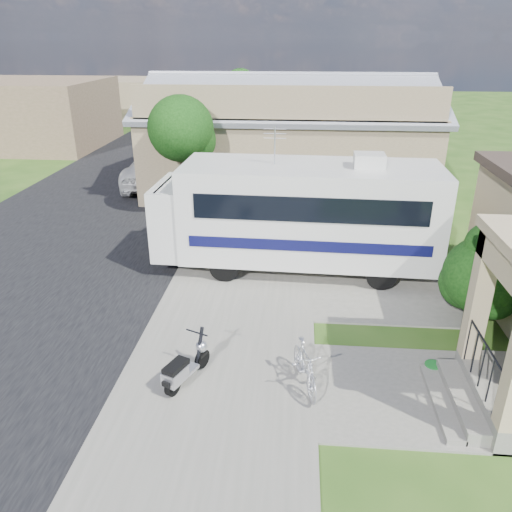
# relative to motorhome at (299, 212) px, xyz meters

# --- Properties ---
(ground) EXTENTS (120.00, 120.00, 0.00)m
(ground) POSITION_rel_motorhome_xyz_m (-0.56, -4.65, -1.78)
(ground) COLOR #224412
(street_slab) EXTENTS (9.00, 80.00, 0.02)m
(street_slab) POSITION_rel_motorhome_xyz_m (-8.06, 5.35, -1.77)
(street_slab) COLOR black
(street_slab) RESTS_ON ground
(sidewalk_slab) EXTENTS (4.00, 80.00, 0.06)m
(sidewalk_slab) POSITION_rel_motorhome_xyz_m (-1.56, 5.35, -1.75)
(sidewalk_slab) COLOR #64625A
(sidewalk_slab) RESTS_ON ground
(driveway_slab) EXTENTS (7.00, 6.00, 0.05)m
(driveway_slab) POSITION_rel_motorhome_xyz_m (0.94, -0.15, -1.75)
(driveway_slab) COLOR #64625A
(driveway_slab) RESTS_ON ground
(walk_slab) EXTENTS (4.00, 3.00, 0.05)m
(walk_slab) POSITION_rel_motorhome_xyz_m (2.44, -5.65, -1.75)
(walk_slab) COLOR #64625A
(walk_slab) RESTS_ON ground
(warehouse) EXTENTS (12.50, 8.40, 5.04)m
(warehouse) POSITION_rel_motorhome_xyz_m (-0.56, 9.32, 0.21)
(warehouse) COLOR #76644A
(warehouse) RESTS_ON ground
(distant_bldg_far) EXTENTS (10.00, 8.00, 4.00)m
(distant_bldg_far) POSITION_rel_motorhome_xyz_m (-17.56, 17.35, 0.22)
(distant_bldg_far) COLOR brown
(distant_bldg_far) RESTS_ON ground
(distant_bldg_near) EXTENTS (8.00, 7.00, 3.20)m
(distant_bldg_near) POSITION_rel_motorhome_xyz_m (-15.56, 29.35, -0.18)
(distant_bldg_near) COLOR #76644A
(distant_bldg_near) RESTS_ON ground
(street_tree_a) EXTENTS (2.44, 2.40, 4.58)m
(street_tree_a) POSITION_rel_motorhome_xyz_m (-4.26, 4.40, 1.47)
(street_tree_a) COLOR black
(street_tree_a) RESTS_ON ground
(street_tree_b) EXTENTS (2.44, 2.40, 4.73)m
(street_tree_b) POSITION_rel_motorhome_xyz_m (-4.26, 14.40, 1.61)
(street_tree_b) COLOR black
(street_tree_b) RESTS_ON ground
(street_tree_c) EXTENTS (2.44, 2.40, 4.42)m
(street_tree_c) POSITION_rel_motorhome_xyz_m (-4.26, 23.40, 1.33)
(street_tree_c) COLOR black
(street_tree_c) RESTS_ON ground
(motorhome) EXTENTS (8.16, 2.85, 4.15)m
(motorhome) POSITION_rel_motorhome_xyz_m (0.00, 0.00, 0.00)
(motorhome) COLOR beige
(motorhome) RESTS_ON ground
(shrub) EXTENTS (2.08, 1.99, 2.56)m
(shrub) POSITION_rel_motorhome_xyz_m (4.47, -2.62, -0.47)
(shrub) COLOR black
(shrub) RESTS_ON ground
(scooter) EXTENTS (0.79, 1.37, 0.95)m
(scooter) POSITION_rel_motorhome_xyz_m (-2.17, -5.76, -1.35)
(scooter) COLOR black
(scooter) RESTS_ON ground
(bicycle) EXTENTS (0.85, 1.64, 0.95)m
(bicycle) POSITION_rel_motorhome_xyz_m (0.20, -5.65, -1.31)
(bicycle) COLOR #B6B6BF
(bicycle) RESTS_ON ground
(pickup_truck) EXTENTS (3.28, 5.99, 1.59)m
(pickup_truck) POSITION_rel_motorhome_xyz_m (-6.63, 8.88, -0.98)
(pickup_truck) COLOR silver
(pickup_truck) RESTS_ON ground
(van) EXTENTS (2.71, 6.28, 1.80)m
(van) POSITION_rel_motorhome_xyz_m (-7.02, 15.27, -0.88)
(van) COLOR silver
(van) RESTS_ON ground
(garden_hose) EXTENTS (0.35, 0.35, 0.16)m
(garden_hose) POSITION_rel_motorhome_xyz_m (2.88, -4.88, -1.70)
(garden_hose) COLOR #156B22
(garden_hose) RESTS_ON ground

